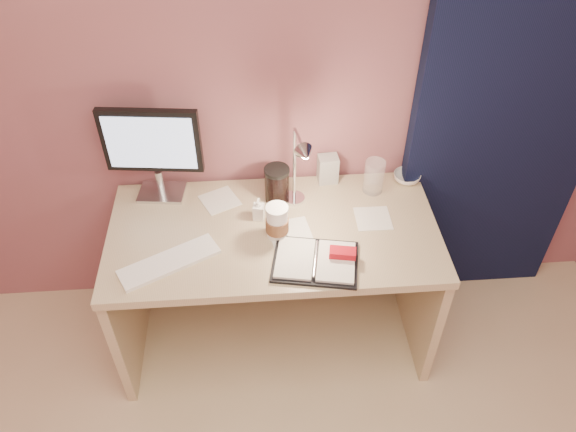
{
  "coord_description": "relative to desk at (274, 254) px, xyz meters",
  "views": [
    {
      "loc": [
        -0.07,
        -0.33,
        2.37
      ],
      "look_at": [
        0.06,
        1.33,
        0.85
      ],
      "focal_mm": 35.0,
      "sensor_mm": 36.0,
      "label": 1
    }
  ],
  "objects": [
    {
      "name": "desk_lamp",
      "position": [
        0.09,
        0.01,
        0.48
      ],
      "size": [
        0.11,
        0.25,
        0.4
      ],
      "rotation": [
        0.0,
        0.0,
        0.16
      ],
      "color": "silver",
      "rests_on": "desk"
    },
    {
      "name": "room",
      "position": [
        0.95,
        0.24,
        0.63
      ],
      "size": [
        3.5,
        3.5,
        3.5
      ],
      "color": "#C6B28E",
      "rests_on": "ground"
    },
    {
      "name": "paper_b",
      "position": [
        0.43,
        -0.04,
        0.23
      ],
      "size": [
        0.15,
        0.15,
        0.0
      ],
      "primitive_type": "cube",
      "rotation": [
        0.0,
        0.0,
        -0.01
      ],
      "color": "silver",
      "rests_on": "desk"
    },
    {
      "name": "clear_cup",
      "position": [
        0.47,
        0.15,
        0.31
      ],
      "size": [
        0.09,
        0.09,
        0.16
      ],
      "primitive_type": "cylinder",
      "color": "white",
      "rests_on": "desk"
    },
    {
      "name": "dark_jar",
      "position": [
        0.03,
        0.12,
        0.3
      ],
      "size": [
        0.11,
        0.11,
        0.15
      ],
      "primitive_type": "cylinder",
      "color": "black",
      "rests_on": "desk"
    },
    {
      "name": "desk",
      "position": [
        0.0,
        0.0,
        0.0
      ],
      "size": [
        1.4,
        0.7,
        0.73
      ],
      "color": "tan",
      "rests_on": "ground"
    },
    {
      "name": "paper_c",
      "position": [
        -0.23,
        0.13,
        0.23
      ],
      "size": [
        0.2,
        0.2,
        0.0
      ],
      "primitive_type": "cube",
      "rotation": [
        0.0,
        0.0,
        0.45
      ],
      "color": "silver",
      "rests_on": "desk"
    },
    {
      "name": "monitor",
      "position": [
        -0.49,
        0.2,
        0.49
      ],
      "size": [
        0.42,
        0.17,
        0.44
      ],
      "rotation": [
        0.0,
        0.0,
        -0.11
      ],
      "color": "silver",
      "rests_on": "desk"
    },
    {
      "name": "keyboard",
      "position": [
        -0.42,
        -0.24,
        0.23
      ],
      "size": [
        0.41,
        0.29,
        0.02
      ],
      "primitive_type": "cube",
      "rotation": [
        0.0,
        0.0,
        0.48
      ],
      "color": "white",
      "rests_on": "desk"
    },
    {
      "name": "product_box",
      "position": [
        0.27,
        0.24,
        0.29
      ],
      "size": [
        0.09,
        0.08,
        0.13
      ],
      "primitive_type": "cube",
      "rotation": [
        0.0,
        0.0,
        0.07
      ],
      "color": "beige",
      "rests_on": "desk"
    },
    {
      "name": "paper_a",
      "position": [
        0.07,
        -0.1,
        0.23
      ],
      "size": [
        0.2,
        0.2,
        0.0
      ],
      "primitive_type": "cube",
      "rotation": [
        0.0,
        0.0,
        0.17
      ],
      "color": "silver",
      "rests_on": "desk"
    },
    {
      "name": "lotion_bottle",
      "position": [
        -0.06,
        0.0,
        0.28
      ],
      "size": [
        0.06,
        0.06,
        0.11
      ],
      "primitive_type": "imported",
      "rotation": [
        0.0,
        0.0,
        -0.19
      ],
      "color": "white",
      "rests_on": "desk"
    },
    {
      "name": "coffee_cup",
      "position": [
        0.01,
        -0.11,
        0.3
      ],
      "size": [
        0.1,
        0.1,
        0.15
      ],
      "color": "white",
      "rests_on": "desk"
    },
    {
      "name": "bowl",
      "position": [
        0.64,
        0.21,
        0.25
      ],
      "size": [
        0.15,
        0.15,
        0.04
      ],
      "primitive_type": "imported",
      "rotation": [
        0.0,
        0.0,
        0.27
      ],
      "color": "white",
      "rests_on": "desk"
    },
    {
      "name": "planner",
      "position": [
        0.16,
        -0.28,
        0.24
      ],
      "size": [
        0.38,
        0.31,
        0.05
      ],
      "rotation": [
        0.0,
        0.0,
        -0.19
      ],
      "color": "black",
      "rests_on": "desk"
    }
  ]
}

